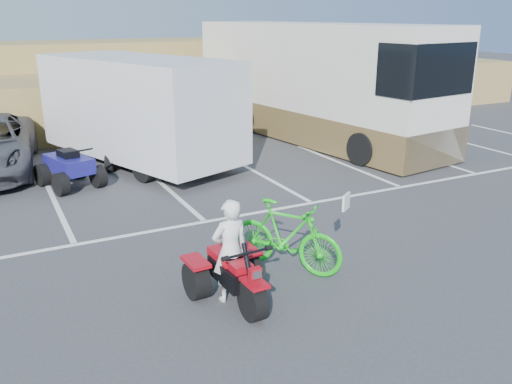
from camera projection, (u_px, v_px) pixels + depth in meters
name	position (u px, v px, depth m)	size (l,w,h in m)	color
ground	(256.00, 266.00, 9.55)	(100.00, 100.00, 0.00)	#39393C
parking_stripes	(213.00, 194.00, 13.36)	(28.00, 5.16, 0.01)	white
grass_embankment	(86.00, 86.00, 22.22)	(40.00, 8.50, 3.10)	olive
red_trike_atv	(235.00, 303.00, 8.34)	(1.19, 1.59, 1.03)	#A50914
rider	(230.00, 251.00, 8.21)	(0.60, 0.39, 1.64)	white
green_dirt_bike	(286.00, 236.00, 9.25)	(0.58, 2.06, 1.24)	#14BF19
cargo_trailer	(139.00, 107.00, 15.67)	(4.74, 7.09, 3.07)	silver
rv_motorhome	(313.00, 90.00, 19.06)	(4.22, 11.09, 3.89)	silver
quad_atv_blue	(72.00, 186.00, 13.97)	(1.23, 1.65, 1.08)	navy
quad_atv_green	(129.00, 167.00, 15.76)	(1.11, 1.49, 0.97)	#145A19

